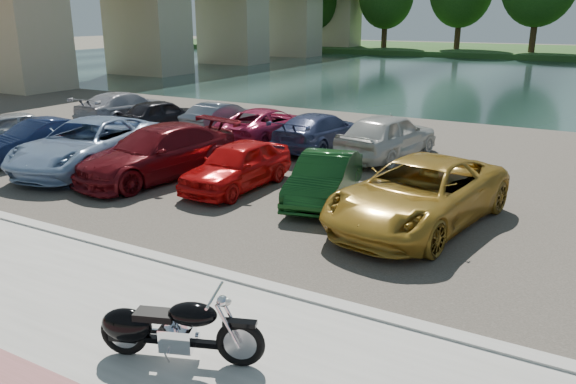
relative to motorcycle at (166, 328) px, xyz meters
name	(u,v)px	position (x,y,z in m)	size (l,w,h in m)	color
ground	(177,341)	(-0.27, 0.50, -0.56)	(200.00, 200.00, 0.00)	#595447
promenade	(127,374)	(-0.27, -0.50, -0.51)	(60.00, 6.00, 0.10)	#A2A199
kerb	(250,283)	(-0.27, 2.50, -0.49)	(60.00, 0.30, 0.14)	#A2A199
parking_lot	(408,170)	(-0.27, 11.50, -0.54)	(60.00, 18.00, 0.04)	#3F3B33
river	(530,80)	(-0.27, 40.50, -0.56)	(120.00, 40.00, 0.00)	#172927
far_bank	(565,52)	(-0.27, 72.50, -0.26)	(120.00, 24.00, 0.60)	#1D4217
bridge	(226,5)	(-28.27, 41.52, 4.96)	(7.00, 56.00, 8.55)	tan
motorcycle	(166,328)	(0.00, 0.00, 0.00)	(2.24, 1.08, 1.05)	black
car_0	(4,131)	(-13.78, 7.17, 0.13)	(1.53, 3.81, 1.30)	#9DA4A9
car_1	(40,139)	(-11.44, 6.87, 0.12)	(1.35, 3.87, 1.28)	#162246
car_2	(89,144)	(-8.95, 6.73, 0.25)	(2.55, 5.52, 1.54)	#87A1C4
car_3	(158,153)	(-6.40, 7.00, 0.23)	(2.11, 5.18, 1.50)	#610D13
car_4	(237,165)	(-3.79, 7.27, 0.13)	(1.54, 3.83, 1.30)	red
car_5	(324,178)	(-1.20, 7.42, 0.09)	(1.29, 3.71, 1.22)	#103B14
car_6	(419,193)	(1.40, 6.92, 0.23)	(2.48, 5.38, 1.49)	#AE8328
car_7	(125,107)	(-13.66, 12.99, 0.17)	(1.94, 4.77, 1.38)	#A0A0A8
car_8	(162,114)	(-11.25, 12.64, 0.12)	(1.51, 3.74, 1.28)	black
car_9	(221,117)	(-8.71, 13.35, 0.10)	(1.31, 3.74, 1.23)	slate
car_10	(267,124)	(-6.27, 12.90, 0.11)	(2.09, 4.53, 1.26)	#9E1A3F
car_11	(320,131)	(-3.92, 12.67, 0.12)	(1.81, 4.45, 1.29)	navy
car_12	(387,135)	(-1.38, 12.60, 0.24)	(1.81, 4.50, 1.53)	beige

